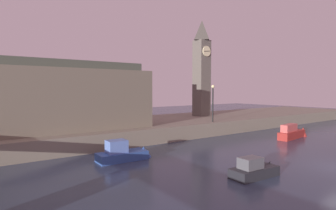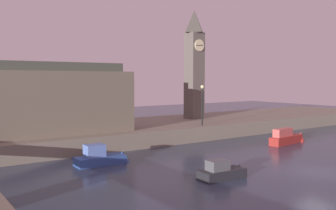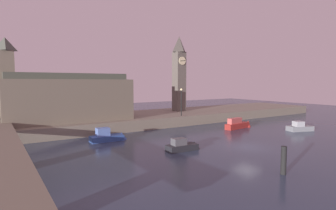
# 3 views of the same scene
# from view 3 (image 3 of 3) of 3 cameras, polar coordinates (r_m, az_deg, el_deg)

# --- Properties ---
(ground_plane) EXTENTS (120.00, 120.00, 0.00)m
(ground_plane) POSITION_cam_3_polar(r_m,az_deg,el_deg) (29.38, 16.09, -8.44)
(ground_plane) COLOR #2D384C
(far_embankment) EXTENTS (70.00, 12.00, 1.50)m
(far_embankment) POSITION_cam_3_polar(r_m,az_deg,el_deg) (44.70, -3.70, -2.76)
(far_embankment) COLOR slate
(far_embankment) RESTS_ON ground
(clock_tower) EXTENTS (2.00, 2.06, 13.09)m
(clock_tower) POSITION_cam_3_polar(r_m,az_deg,el_deg) (48.61, 2.33, 6.74)
(clock_tower) COLOR #5B544C
(clock_tower) RESTS_ON far_embankment
(parliament_hall) EXTENTS (15.80, 7.00, 10.38)m
(parliament_hall) POSITION_cam_3_polar(r_m,az_deg,el_deg) (38.62, -20.49, 1.47)
(parliament_hall) COLOR #6B6051
(parliament_hall) RESTS_ON far_embankment
(bridge_span) EXTENTS (2.03, 31.42, 2.20)m
(bridge_span) POSITION_cam_3_polar(r_m,az_deg,el_deg) (23.63, -30.74, -8.04)
(bridge_span) COLOR #6B6051
(bridge_span) RESTS_ON ground
(streetlamp) EXTENTS (0.36, 0.36, 4.18)m
(streetlamp) POSITION_cam_3_polar(r_m,az_deg,el_deg) (41.40, 2.80, 1.28)
(streetlamp) COLOR black
(streetlamp) RESTS_ON far_embankment
(mooring_post_left) EXTENTS (0.39, 0.39, 2.06)m
(mooring_post_left) POSITION_cam_3_polar(r_m,az_deg,el_deg) (21.67, 22.99, -10.59)
(mooring_post_left) COLOR black
(mooring_post_left) RESTS_ON ground
(boat_tour_blue) EXTENTS (4.37, 1.68, 1.65)m
(boat_tour_blue) POSITION_cam_3_polar(r_m,az_deg,el_deg) (31.90, -12.03, -6.42)
(boat_tour_blue) COLOR #2D4C93
(boat_tour_blue) RESTS_ON ground
(boat_cruiser_grey) EXTENTS (4.39, 2.49, 1.40)m
(boat_cruiser_grey) POSITION_cam_3_polar(r_m,az_deg,el_deg) (41.77, 26.10, -4.21)
(boat_cruiser_grey) COLOR gray
(boat_cruiser_grey) RESTS_ON ground
(boat_barge_dark) EXTENTS (3.74, 1.46, 1.30)m
(boat_barge_dark) POSITION_cam_3_polar(r_m,az_deg,el_deg) (27.07, 3.49, -8.49)
(boat_barge_dark) COLOR #232328
(boat_barge_dark) RESTS_ON ground
(boat_dinghy_red) EXTENTS (5.09, 1.62, 1.68)m
(boat_dinghy_red) POSITION_cam_3_polar(r_m,az_deg,el_deg) (40.60, 14.52, -3.93)
(boat_dinghy_red) COLOR maroon
(boat_dinghy_red) RESTS_ON ground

